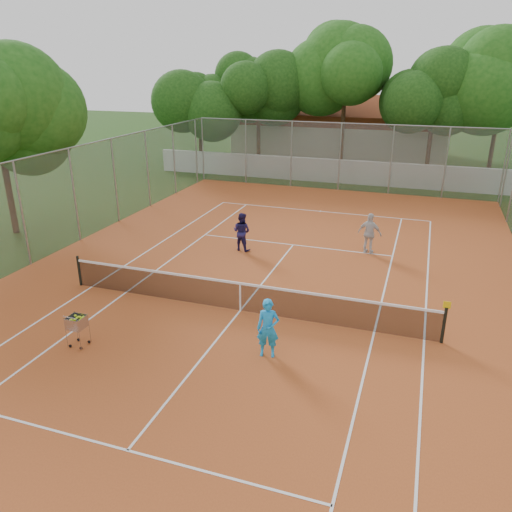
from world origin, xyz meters
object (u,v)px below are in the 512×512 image
(tennis_net, at_px, (240,296))
(ball_hopper, at_px, (78,330))
(clubhouse, at_px, (341,129))
(player_far_left, at_px, (242,232))
(player_far_right, at_px, (370,233))
(player_near, at_px, (268,328))

(tennis_net, height_order, ball_hopper, tennis_net)
(clubhouse, distance_m, player_far_left, 23.91)
(ball_hopper, bearing_deg, player_far_right, 46.60)
(tennis_net, xyz_separation_m, player_far_right, (3.14, 6.46, 0.34))
(tennis_net, xyz_separation_m, player_far_left, (-1.86, 5.13, 0.31))
(tennis_net, xyz_separation_m, player_near, (1.58, -2.16, 0.32))
(player_near, bearing_deg, clubhouse, 84.59)
(player_far_left, bearing_deg, clubhouse, -79.00)
(tennis_net, bearing_deg, player_near, -53.77)
(player_near, xyz_separation_m, ball_hopper, (-5.01, -1.21, -0.32))
(player_near, relative_size, ball_hopper, 1.67)
(tennis_net, relative_size, player_far_left, 7.47)
(player_near, bearing_deg, ball_hopper, -178.39)
(tennis_net, height_order, clubhouse, clubhouse)
(tennis_net, relative_size, clubhouse, 0.72)
(player_far_left, bearing_deg, tennis_net, 120.63)
(player_far_left, bearing_deg, player_near, 125.97)
(player_near, relative_size, player_far_right, 0.97)
(clubhouse, distance_m, player_near, 31.40)
(player_far_right, bearing_deg, player_near, 94.09)
(tennis_net, xyz_separation_m, ball_hopper, (-3.43, -3.37, -0.01))
(clubhouse, relative_size, player_far_right, 9.82)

